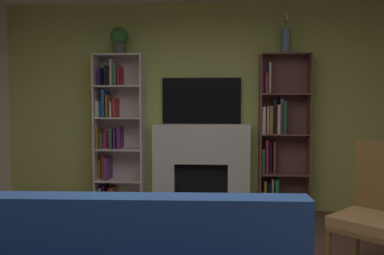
{
  "coord_description": "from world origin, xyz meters",
  "views": [
    {
      "loc": [
        0.27,
        -2.47,
        1.39
      ],
      "look_at": [
        0.0,
        1.09,
        1.17
      ],
      "focal_mm": 37.48,
      "sensor_mm": 36.0,
      "label": 1
    }
  ],
  "objects_px": {
    "bookshelf_right": "(278,138)",
    "tv": "(202,101)",
    "potted_plant": "(119,39)",
    "fireplace": "(201,166)",
    "bookshelf_left": "(115,133)",
    "vase_with_flowers": "(286,40)"
  },
  "relations": [
    {
      "from": "potted_plant",
      "to": "tv",
      "type": "bearing_deg",
      "value": 6.57
    },
    {
      "from": "fireplace",
      "to": "bookshelf_left",
      "type": "distance_m",
      "value": 1.19
    },
    {
      "from": "bookshelf_left",
      "to": "potted_plant",
      "type": "relative_size",
      "value": 5.7
    },
    {
      "from": "bookshelf_right",
      "to": "potted_plant",
      "type": "relative_size",
      "value": 5.7
    },
    {
      "from": "tv",
      "to": "bookshelf_left",
      "type": "height_order",
      "value": "bookshelf_left"
    },
    {
      "from": "fireplace",
      "to": "bookshelf_right",
      "type": "height_order",
      "value": "bookshelf_right"
    },
    {
      "from": "vase_with_flowers",
      "to": "potted_plant",
      "type": "bearing_deg",
      "value": -179.99
    },
    {
      "from": "potted_plant",
      "to": "fireplace",
      "type": "bearing_deg",
      "value": 2.45
    },
    {
      "from": "potted_plant",
      "to": "vase_with_flowers",
      "type": "xyz_separation_m",
      "value": [
        2.08,
        0.0,
        -0.03
      ]
    },
    {
      "from": "tv",
      "to": "fireplace",
      "type": "bearing_deg",
      "value": -90.0
    },
    {
      "from": "bookshelf_left",
      "to": "vase_with_flowers",
      "type": "distance_m",
      "value": 2.45
    },
    {
      "from": "bookshelf_right",
      "to": "tv",
      "type": "bearing_deg",
      "value": 176.14
    },
    {
      "from": "bookshelf_left",
      "to": "potted_plant",
      "type": "distance_m",
      "value": 1.2
    },
    {
      "from": "bookshelf_left",
      "to": "bookshelf_right",
      "type": "xyz_separation_m",
      "value": [
        2.08,
        0.03,
        -0.06
      ]
    },
    {
      "from": "tv",
      "to": "bookshelf_left",
      "type": "bearing_deg",
      "value": -175.08
    },
    {
      "from": "bookshelf_left",
      "to": "fireplace",
      "type": "bearing_deg",
      "value": 1.05
    },
    {
      "from": "tv",
      "to": "bookshelf_left",
      "type": "distance_m",
      "value": 1.19
    },
    {
      "from": "tv",
      "to": "bookshelf_right",
      "type": "height_order",
      "value": "bookshelf_right"
    },
    {
      "from": "tv",
      "to": "bookshelf_right",
      "type": "xyz_separation_m",
      "value": [
        0.97,
        -0.07,
        -0.48
      ]
    },
    {
      "from": "fireplace",
      "to": "bookshelf_right",
      "type": "xyz_separation_m",
      "value": [
        0.97,
        0.01,
        0.36
      ]
    },
    {
      "from": "potted_plant",
      "to": "vase_with_flowers",
      "type": "distance_m",
      "value": 2.08
    },
    {
      "from": "fireplace",
      "to": "bookshelf_left",
      "type": "relative_size",
      "value": 0.67
    }
  ]
}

